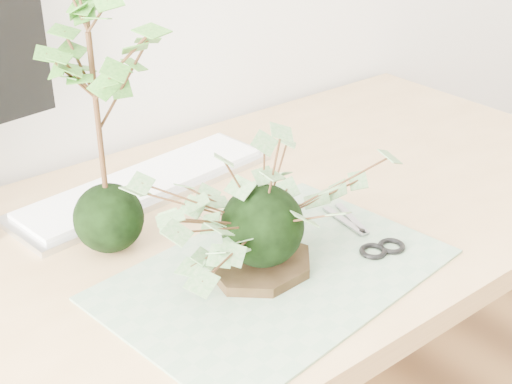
# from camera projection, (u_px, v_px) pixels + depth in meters

# --- Properties ---
(desk) EXTENTS (1.60, 0.70, 0.74)m
(desk) POSITION_uv_depth(u_px,v_px,m) (206.00, 282.00, 1.13)
(desk) COLOR tan
(desk) RESTS_ON ground_plane
(cutting_mat) EXTENTS (0.50, 0.36, 0.00)m
(cutting_mat) POSITION_uv_depth(u_px,v_px,m) (276.00, 274.00, 0.99)
(cutting_mat) COLOR gray
(cutting_mat) RESTS_ON desk
(stone_dish) EXTENTS (0.17, 0.17, 0.01)m
(stone_dish) POSITION_uv_depth(u_px,v_px,m) (262.00, 266.00, 0.99)
(stone_dish) COLOR black
(stone_dish) RESTS_ON cutting_mat
(ivy_kokedama) EXTENTS (0.41, 0.41, 0.23)m
(ivy_kokedama) POSITION_uv_depth(u_px,v_px,m) (263.00, 191.00, 0.93)
(ivy_kokedama) COLOR black
(ivy_kokedama) RESTS_ON stone_dish
(maple_kokedama) EXTENTS (0.30, 0.30, 0.42)m
(maple_kokedama) POSITION_uv_depth(u_px,v_px,m) (90.00, 51.00, 0.91)
(maple_kokedama) COLOR black
(maple_kokedama) RESTS_ON desk
(keyboard) EXTENTS (0.49, 0.20, 0.02)m
(keyboard) POSITION_uv_depth(u_px,v_px,m) (145.00, 184.00, 1.22)
(keyboard) COLOR #BEBEBE
(keyboard) RESTS_ON desk
(scissors) EXTENTS (0.08, 0.17, 0.01)m
(scissors) POSITION_uv_depth(u_px,v_px,m) (377.00, 241.00, 1.06)
(scissors) COLOR #929299
(scissors) RESTS_ON cutting_mat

